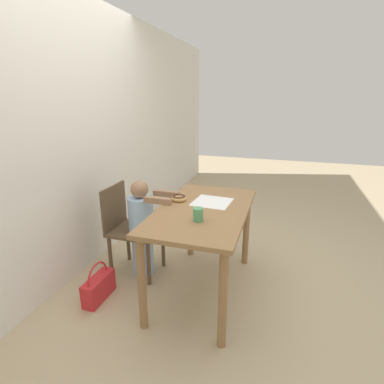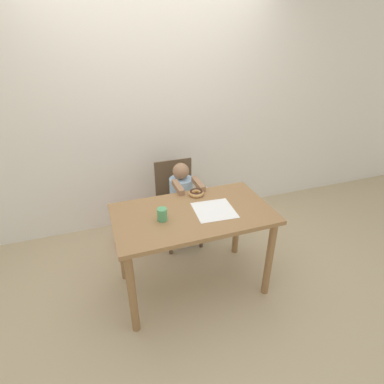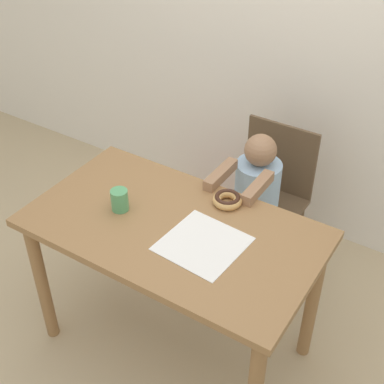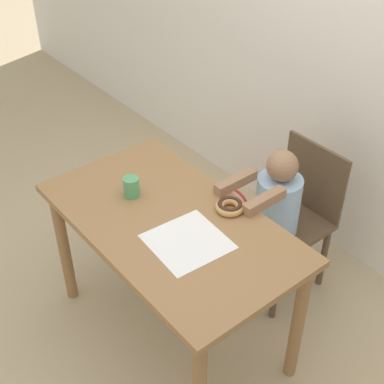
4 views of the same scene
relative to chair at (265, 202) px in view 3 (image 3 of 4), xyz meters
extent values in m
plane|color=tan|center=(-0.10, -0.74, -0.45)|extent=(12.00, 12.00, 0.00)
cube|color=silver|center=(-0.10, 0.49, 0.80)|extent=(8.00, 0.05, 2.50)
cube|color=olive|center=(-0.10, -0.74, 0.30)|extent=(1.24, 0.70, 0.03)
cylinder|color=olive|center=(-0.66, -1.03, -0.08)|extent=(0.06, 0.06, 0.73)
cylinder|color=olive|center=(-0.66, -0.45, -0.08)|extent=(0.06, 0.06, 0.73)
cylinder|color=olive|center=(0.47, -0.45, -0.08)|extent=(0.06, 0.06, 0.73)
cube|color=brown|center=(0.00, -0.07, -0.02)|extent=(0.40, 0.45, 0.03)
cube|color=brown|center=(0.00, 0.15, 0.20)|extent=(0.40, 0.02, 0.41)
cylinder|color=brown|center=(-0.17, -0.26, -0.24)|extent=(0.04, 0.04, 0.42)
cylinder|color=brown|center=(0.17, -0.26, -0.24)|extent=(0.04, 0.04, 0.42)
cylinder|color=brown|center=(-0.17, 0.13, -0.24)|extent=(0.04, 0.04, 0.42)
cylinder|color=brown|center=(0.17, 0.13, -0.24)|extent=(0.04, 0.04, 0.42)
cylinder|color=#99BCE0|center=(0.00, -0.12, -0.22)|extent=(0.20, 0.20, 0.44)
cylinder|color=#99BCE0|center=(0.00, -0.12, 0.16)|extent=(0.23, 0.23, 0.32)
sphere|color=#997051|center=(0.00, -0.12, 0.40)|extent=(0.16, 0.16, 0.16)
cube|color=#997051|center=(-0.10, -0.34, 0.35)|extent=(0.05, 0.24, 0.05)
cube|color=#997051|center=(0.10, -0.34, 0.35)|extent=(0.05, 0.24, 0.05)
torus|color=tan|center=(0.02, -0.49, 0.34)|extent=(0.13, 0.13, 0.04)
torus|color=#381E14|center=(0.02, -0.49, 0.35)|extent=(0.11, 0.11, 0.02)
cube|color=white|center=(0.07, -0.77, 0.32)|extent=(0.33, 0.33, 0.00)
cube|color=red|center=(-0.48, 0.06, -0.35)|extent=(0.34, 0.12, 0.20)
torus|color=red|center=(-0.48, 0.06, -0.24)|extent=(0.27, 0.02, 0.27)
cylinder|color=#519E66|center=(-0.35, -0.77, 0.37)|extent=(0.08, 0.08, 0.10)
camera|label=1|loc=(-2.28, -1.33, 1.19)|focal=28.00mm
camera|label=2|loc=(-0.76, -2.62, 1.56)|focal=28.00mm
camera|label=3|loc=(0.89, -2.14, 1.77)|focal=50.00mm
camera|label=4|loc=(1.39, -1.82, 1.85)|focal=50.00mm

